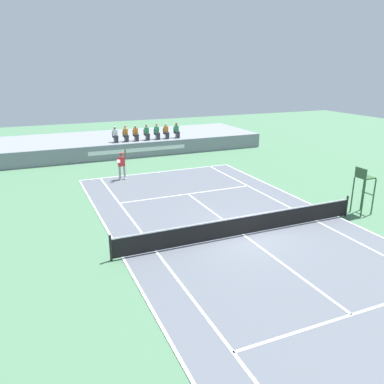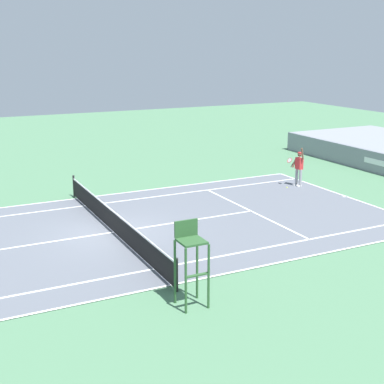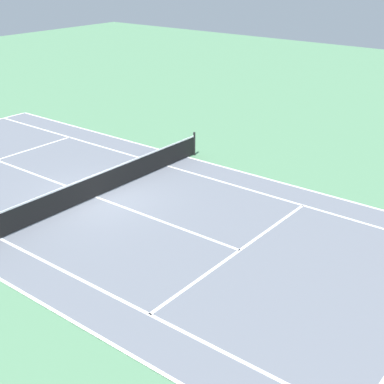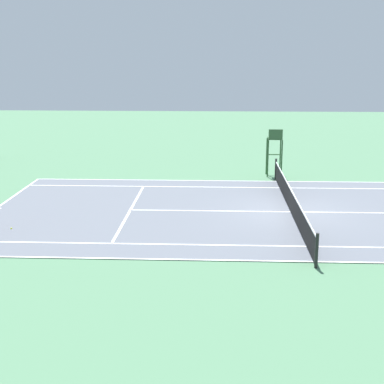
# 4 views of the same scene
# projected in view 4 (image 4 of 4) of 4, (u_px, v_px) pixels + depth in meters

# --- Properties ---
(ground_plane) EXTENTS (80.00, 80.00, 0.00)m
(ground_plane) POSITION_uv_depth(u_px,v_px,m) (290.00, 212.00, 22.29)
(ground_plane) COLOR #4C7A56
(court) EXTENTS (11.08, 23.88, 0.03)m
(court) POSITION_uv_depth(u_px,v_px,m) (290.00, 212.00, 22.28)
(court) COLOR slate
(court) RESTS_ON ground
(net) EXTENTS (11.98, 0.10, 1.07)m
(net) POSITION_uv_depth(u_px,v_px,m) (291.00, 200.00, 22.16)
(net) COLOR black
(net) RESTS_ON ground
(tennis_ball) EXTENTS (0.07, 0.07, 0.07)m
(tennis_ball) POSITION_uv_depth(u_px,v_px,m) (11.00, 229.00, 20.12)
(tennis_ball) COLOR #D1E533
(tennis_ball) RESTS_ON ground
(umpire_chair) EXTENTS (0.77, 0.77, 2.44)m
(umpire_chair) POSITION_uv_depth(u_px,v_px,m) (275.00, 146.00, 28.59)
(umpire_chair) COLOR #2D562D
(umpire_chair) RESTS_ON ground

